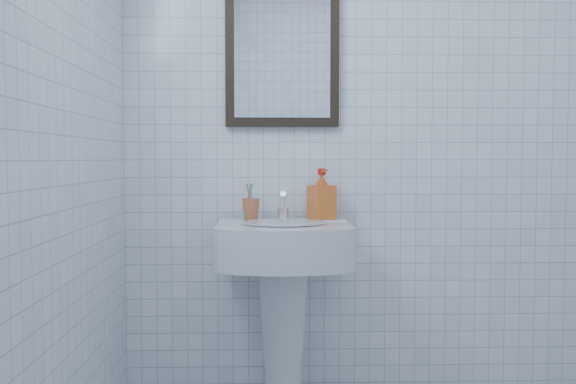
{
  "coord_description": "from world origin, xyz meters",
  "views": [
    {
      "loc": [
        -0.46,
        -1.66,
        1.1
      ],
      "look_at": [
        -0.38,
        0.86,
        0.97
      ],
      "focal_mm": 40.0,
      "sensor_mm": 36.0,
      "label": 1
    }
  ],
  "objects": [
    {
      "name": "wall_back",
      "position": [
        0.0,
        1.2,
        1.25
      ],
      "size": [
        2.2,
        0.02,
        2.5
      ],
      "primitive_type": "cube",
      "color": "white",
      "rests_on": "ground"
    },
    {
      "name": "wall_mirror",
      "position": [
        -0.4,
        1.18,
        1.55
      ],
      "size": [
        0.5,
        0.04,
        0.62
      ],
      "color": "black",
      "rests_on": "wall_back"
    },
    {
      "name": "toothbrush_cup",
      "position": [
        -0.54,
        1.08,
        0.88
      ],
      "size": [
        0.08,
        0.08,
        0.09
      ],
      "primitive_type": null,
      "rotation": [
        0.0,
        0.0,
        -0.02
      ],
      "color": "#C66138",
      "rests_on": "washbasin"
    },
    {
      "name": "soap_dispenser",
      "position": [
        -0.23,
        1.11,
        0.94
      ],
      "size": [
        0.13,
        0.13,
        0.22
      ],
      "primitive_type": "imported",
      "rotation": [
        0.0,
        0.0,
        0.43
      ],
      "color": "#E24316",
      "rests_on": "washbasin"
    },
    {
      "name": "faucet",
      "position": [
        -0.4,
        1.09,
        0.89
      ],
      "size": [
        0.05,
        0.11,
        0.13
      ],
      "color": "white",
      "rests_on": "washbasin"
    },
    {
      "name": "washbasin",
      "position": [
        -0.4,
        0.99,
        0.57
      ],
      "size": [
        0.55,
        0.4,
        0.84
      ],
      "color": "silver",
      "rests_on": "ground"
    },
    {
      "name": "wall_left",
      "position": [
        -1.1,
        0.0,
        1.25
      ],
      "size": [
        0.02,
        2.4,
        2.5
      ],
      "primitive_type": "cube",
      "color": "white",
      "rests_on": "ground"
    }
  ]
}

